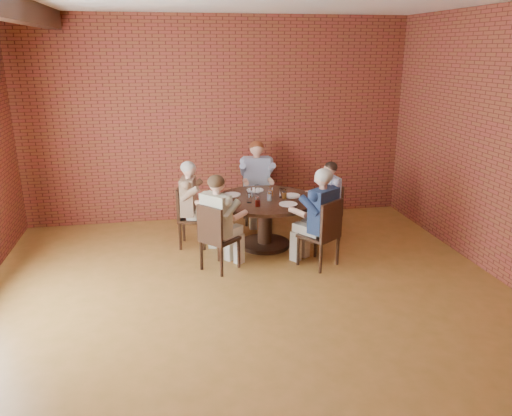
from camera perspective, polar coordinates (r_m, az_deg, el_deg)
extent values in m
plane|color=#9B6730|center=(5.76, 0.14, -12.04)|extent=(7.00, 7.00, 0.00)
plane|color=maroon|center=(8.54, -4.30, 9.89)|extent=(7.00, 0.00, 7.00)
plane|color=maroon|center=(2.05, 19.71, -17.95)|extent=(7.00, 0.00, 7.00)
cylinder|color=#311C10|center=(7.60, 1.01, -4.11)|extent=(0.75, 0.75, 0.06)
cylinder|color=#311C10|center=(7.49, 1.02, -1.84)|extent=(0.22, 0.22, 0.64)
cylinder|color=#362113|center=(7.37, 1.04, 0.91)|extent=(1.51, 1.51, 0.05)
cube|color=#311C10|center=(7.83, 8.06, -0.52)|extent=(0.42, 0.42, 0.04)
cube|color=#311C10|center=(7.83, 9.24, 1.23)|extent=(0.08, 0.38, 0.43)
cylinder|color=#311C10|center=(7.97, 6.48, -1.83)|extent=(0.04, 0.04, 0.41)
cylinder|color=#311C10|center=(7.70, 7.42, -2.58)|extent=(0.04, 0.04, 0.41)
cylinder|color=#311C10|center=(8.10, 8.53, -1.59)|extent=(0.04, 0.04, 0.41)
cylinder|color=#311C10|center=(7.83, 9.53, -2.32)|extent=(0.04, 0.04, 0.41)
cube|color=#311C10|center=(8.51, 0.11, 1.15)|extent=(0.49, 0.49, 0.04)
cube|color=#311C10|center=(8.63, -0.05, 3.34)|extent=(0.46, 0.08, 0.52)
cylinder|color=#311C10|center=(8.37, -1.10, -0.76)|extent=(0.04, 0.04, 0.41)
cylinder|color=#311C10|center=(8.41, 1.60, -0.67)|extent=(0.04, 0.04, 0.41)
cylinder|color=#311C10|center=(8.74, -1.34, 0.07)|extent=(0.04, 0.04, 0.41)
cylinder|color=#311C10|center=(8.78, 1.26, 0.15)|extent=(0.04, 0.04, 0.41)
cube|color=#311C10|center=(7.54, -7.21, -1.21)|extent=(0.48, 0.48, 0.04)
cube|color=#311C10|center=(7.49, -8.69, 0.64)|extent=(0.12, 0.41, 0.47)
cylinder|color=#311C10|center=(7.43, -5.99, -3.30)|extent=(0.04, 0.04, 0.41)
cylinder|color=#311C10|center=(7.75, -5.69, -2.37)|extent=(0.04, 0.04, 0.41)
cylinder|color=#311C10|center=(7.48, -8.66, -3.27)|extent=(0.04, 0.04, 0.41)
cylinder|color=#311C10|center=(7.80, -8.25, -2.34)|extent=(0.04, 0.04, 0.41)
cube|color=#311C10|center=(6.71, -4.17, -3.55)|extent=(0.59, 0.59, 0.04)
cube|color=#311C10|center=(6.49, -5.32, -1.90)|extent=(0.31, 0.34, 0.48)
cylinder|color=#311C10|center=(6.81, -1.99, -5.21)|extent=(0.04, 0.04, 0.41)
cylinder|color=#311C10|center=(7.03, -4.27, -4.51)|extent=(0.04, 0.04, 0.41)
cylinder|color=#311C10|center=(6.56, -3.97, -6.18)|extent=(0.04, 0.04, 0.41)
cylinder|color=#311C10|center=(6.78, -6.27, -5.42)|extent=(0.04, 0.04, 0.41)
cube|color=#311C10|center=(6.86, 7.16, -3.16)|extent=(0.62, 0.62, 0.04)
cube|color=#311C10|center=(6.65, 8.62, -1.38)|extent=(0.39, 0.29, 0.51)
cylinder|color=#311C10|center=(7.19, 6.80, -4.06)|extent=(0.04, 0.04, 0.41)
cylinder|color=#311C10|center=(6.91, 4.85, -4.92)|extent=(0.04, 0.04, 0.41)
cylinder|color=#311C10|center=(6.98, 9.30, -4.85)|extent=(0.04, 0.04, 0.41)
cylinder|color=#311C10|center=(6.69, 7.39, -5.78)|extent=(0.04, 0.04, 0.41)
cylinder|color=white|center=(7.51, 4.08, 1.43)|extent=(0.26, 0.26, 0.01)
cylinder|color=white|center=(7.78, -0.09, 2.07)|extent=(0.26, 0.26, 0.01)
cylinder|color=white|center=(7.55, -2.76, 1.54)|extent=(0.26, 0.26, 0.01)
cylinder|color=white|center=(7.09, 3.69, 0.45)|extent=(0.26, 0.26, 0.01)
cylinder|color=white|center=(7.40, 2.95, 1.72)|extent=(0.07, 0.07, 0.14)
cylinder|color=white|center=(7.47, 1.67, 1.89)|extent=(0.07, 0.07, 0.14)
cylinder|color=white|center=(7.58, 0.13, 2.14)|extent=(0.07, 0.07, 0.14)
cylinder|color=white|center=(7.44, -0.68, 1.82)|extent=(0.07, 0.07, 0.14)
cylinder|color=white|center=(7.16, -0.77, 1.18)|extent=(0.07, 0.07, 0.14)
cylinder|color=white|center=(6.98, 0.19, 0.74)|extent=(0.07, 0.07, 0.14)
cylinder|color=white|center=(7.25, 1.55, 1.39)|extent=(0.07, 0.07, 0.14)
cylinder|color=white|center=(7.35, 3.25, 1.59)|extent=(0.07, 0.07, 0.14)
cube|color=black|center=(7.02, 4.38, 0.23)|extent=(0.12, 0.15, 0.01)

